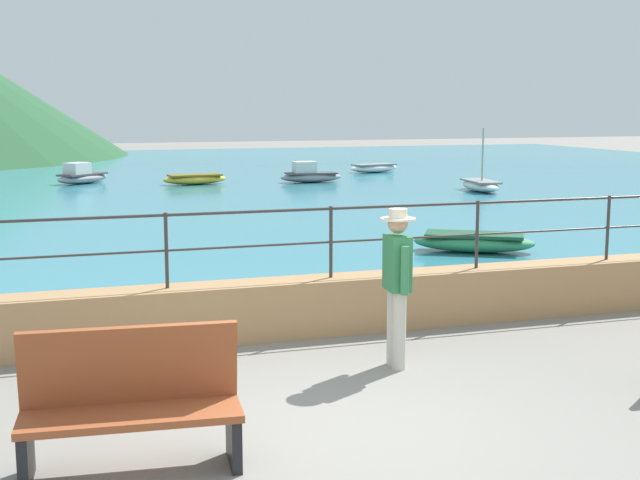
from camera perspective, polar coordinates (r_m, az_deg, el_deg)
The scene contains 12 objects.
ground_plane at distance 7.70m, azimuth 1.21°, elevation -12.64°, with size 120.00×120.00×0.00m, color gray.
promenade_wall at distance 10.53m, azimuth -4.56°, elevation -4.71°, with size 20.00×0.56×0.70m, color tan.
railing at distance 10.35m, azimuth -4.63°, elevation 0.57°, with size 18.44×0.04×0.90m.
lake_water at distance 32.80m, azimuth -13.90°, elevation 3.80°, with size 64.00×44.32×0.06m, color teal.
bench_main at distance 6.95m, azimuth -12.51°, elevation -10.39°, with size 1.75×0.71×1.13m.
person_walking at distance 9.27m, azimuth 5.17°, elevation -2.64°, with size 0.38×0.57×1.75m.
boat_1 at distance 30.72m, azimuth -8.36°, elevation 4.06°, with size 2.38×1.14×0.36m.
boat_2 at distance 16.62m, azimuth 10.24°, elevation -0.11°, with size 2.44×1.93×0.36m.
boat_4 at distance 28.46m, azimuth 10.68°, elevation 3.63°, with size 1.18×2.40×2.07m.
boat_5 at distance 31.26m, azimuth -0.69°, elevation 4.37°, with size 2.34×1.00×0.76m.
boat_6 at distance 31.94m, azimuth -15.64°, elevation 4.14°, with size 2.28×2.24×0.76m.
boat_7 at distance 35.96m, azimuth 3.63°, elevation 4.84°, with size 2.45×1.44×0.36m.
Camera 1 is at (-2.37, -6.76, 2.84)m, focal length 47.92 mm.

